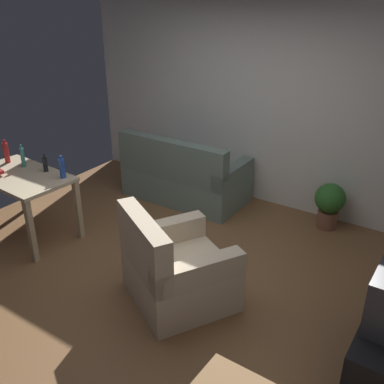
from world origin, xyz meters
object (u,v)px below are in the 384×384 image
object	(u,v)px
couch	(184,178)
bottle_blue	(62,168)
armchair	(174,270)
bottle_tall	(23,157)
bottle_red	(6,152)
desk	(22,183)
bottle_dark	(45,164)
potted_plant	(330,203)

from	to	relation	value
couch	bottle_blue	bearing A→B (deg)	71.94
couch	armchair	world-z (taller)	same
bottle_tall	bottle_blue	distance (m)	0.63
couch	bottle_red	world-z (taller)	bottle_red
desk	bottle_blue	xyz separation A→B (m)	(0.48, 0.21, 0.22)
desk	bottle_red	xyz separation A→B (m)	(-0.43, 0.16, 0.23)
armchair	bottle_red	xyz separation A→B (m)	(-2.57, 0.18, 0.56)
bottle_red	bottle_dark	world-z (taller)	bottle_red
bottle_blue	armchair	bearing A→B (deg)	-8.03
armchair	bottle_blue	distance (m)	1.77
bottle_tall	bottle_blue	bearing A→B (deg)	2.97
couch	bottle_dark	xyz separation A→B (m)	(-0.82, -1.56, 0.54)
armchair	bottle_blue	bearing A→B (deg)	21.86
potted_plant	armchair	xyz separation A→B (m)	(-0.75, -2.13, -0.01)
desk	bottle_dark	size ratio (longest dim) A/B	6.12
couch	bottle_dark	distance (m)	1.85
desk	armchair	xyz separation A→B (m)	(2.14, -0.03, -0.33)
bottle_dark	bottle_blue	distance (m)	0.31
couch	desk	size ratio (longest dim) A/B	1.30
couch	bottle_tall	xyz separation A→B (m)	(-1.14, -1.61, 0.57)
desk	couch	bearing A→B (deg)	64.81
desk	bottle_tall	size ratio (longest dim) A/B	4.63
couch	desk	xyz separation A→B (m)	(-0.99, -1.79, 0.34)
bottle_dark	bottle_blue	xyz separation A→B (m)	(0.30, -0.02, 0.03)
armchair	bottle_tall	size ratio (longest dim) A/B	4.46
armchair	bottle_blue	xyz separation A→B (m)	(-1.67, 0.23, 0.55)
potted_plant	bottle_blue	xyz separation A→B (m)	(-2.42, -1.89, 0.54)
potted_plant	armchair	size ratio (longest dim) A/B	0.48
bottle_tall	desk	bearing A→B (deg)	-48.83
couch	bottle_tall	size ratio (longest dim) A/B	6.02
armchair	bottle_blue	size ratio (longest dim) A/B	4.66
bottle_red	armchair	bearing A→B (deg)	-4.11
desk	bottle_red	distance (m)	0.51
couch	armchair	size ratio (longest dim) A/B	1.35
bottle_dark	bottle_blue	bearing A→B (deg)	-3.05
bottle_red	bottle_tall	distance (m)	0.28
potted_plant	bottle_tall	size ratio (longest dim) A/B	2.12
couch	bottle_dark	bearing A→B (deg)	62.36
bottle_red	bottle_dark	bearing A→B (deg)	6.26
desk	potted_plant	distance (m)	3.59
bottle_red	bottle_tall	bearing A→B (deg)	3.59
couch	armchair	distance (m)	2.15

